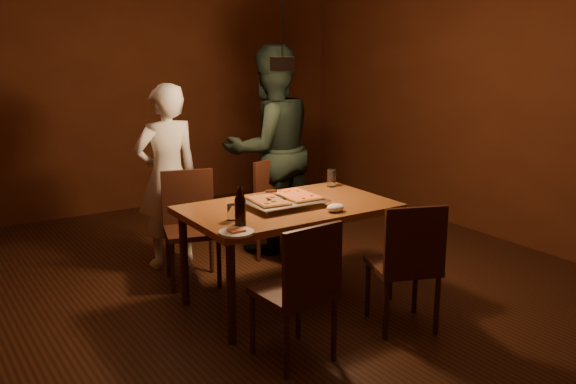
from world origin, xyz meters
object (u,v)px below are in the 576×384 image
pizza_tray (282,202)px  diner_dark (270,150)px  pendant_lamp (282,62)px  chair_near_left (302,280)px  plate_slice (236,232)px  dining_table (288,215)px  chair_far_right (280,201)px  beer_bottle_b (240,207)px  beer_bottle_a (240,206)px  diner_white (167,176)px  chair_far_left (190,216)px  chair_near_right (408,255)px

pizza_tray → diner_dark: size_ratio=0.29×
diner_dark → pendant_lamp: (-0.44, -0.91, 0.82)m
chair_near_left → plate_slice: chair_near_left is taller
dining_table → chair_near_left: bearing=-117.8°
chair_far_right → beer_bottle_b: size_ratio=2.32×
pizza_tray → beer_bottle_a: (-0.52, -0.32, 0.11)m
plate_slice → pizza_tray: bearing=35.0°
chair_near_left → diner_dark: diner_dark is taller
diner_white → beer_bottle_a: bearing=82.6°
chair_far_left → diner_white: bearing=-72.2°
chair_near_left → pizza_tray: chair_near_left is taller
dining_table → pendant_lamp: size_ratio=1.36×
plate_slice → diner_white: bearing=82.5°
chair_near_left → plate_slice: 0.52m
chair_near_right → pizza_tray: 1.00m
plate_slice → chair_near_right: bearing=-22.7°
beer_bottle_b → diner_dark: diner_dark is taller
chair_far_right → diner_white: size_ratio=0.33×
chair_near_left → diner_white: bearing=86.0°
chair_far_left → chair_far_right: 0.87m
beer_bottle_b → plate_slice: (-0.13, -0.18, -0.10)m
chair_far_left → beer_bottle_a: bearing=99.3°
pizza_tray → diner_dark: (0.57, 1.11, 0.16)m
beer_bottle_b → diner_white: diner_white is taller
pizza_tray → plate_slice: 0.74m
beer_bottle_b → diner_white: size_ratio=0.14×
diner_white → pendant_lamp: bearing=114.5°
chair_far_left → chair_near_right: size_ratio=0.97×
chair_far_left → chair_near_left: bearing=105.7°
chair_near_right → plate_slice: bearing=177.7°
diner_dark → chair_far_left: bearing=19.5°
chair_far_left → diner_white: 0.49m
chair_near_right → beer_bottle_a: (-0.96, 0.55, 0.35)m
chair_far_left → chair_far_right: size_ratio=1.02×
dining_table → plate_slice: size_ratio=6.76×
chair_near_right → pizza_tray: bearing=137.6°
chair_near_left → beer_bottle_a: 0.65m
dining_table → beer_bottle_b: size_ratio=6.79×
chair_near_right → diner_dark: (0.13, 1.97, 0.40)m
chair_near_right → pendant_lamp: pendant_lamp is taller
chair_near_left → diner_white: size_ratio=0.31×
chair_near_left → pendant_lamp: bearing=59.5°
chair_far_left → diner_dark: (0.95, 0.32, 0.40)m
dining_table → chair_far_left: bearing=116.8°
beer_bottle_a → pendant_lamp: pendant_lamp is taller
beer_bottle_b → diner_dark: size_ratio=0.12×
beer_bottle_b → plate_slice: size_ratio=1.00×
plate_slice → pendant_lamp: pendant_lamp is taller
chair_far_right → chair_near_left: 1.88m
chair_near_left → beer_bottle_a: beer_bottle_a is taller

